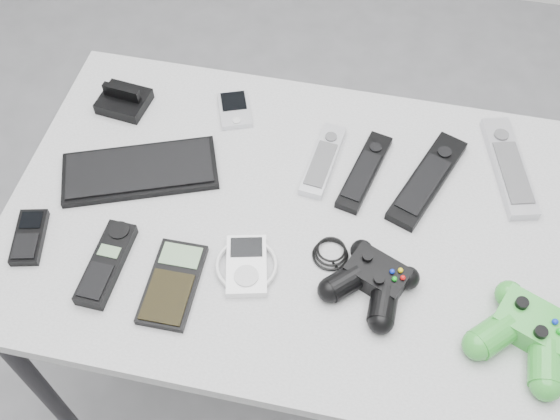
% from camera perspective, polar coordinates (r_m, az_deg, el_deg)
% --- Properties ---
extents(floor, '(3.50, 3.50, 0.00)m').
position_cam_1_polar(floor, '(1.81, 3.19, -14.70)').
color(floor, slate).
rests_on(floor, ground).
extents(desk, '(1.07, 0.68, 0.71)m').
position_cam_1_polar(desk, '(1.24, 1.62, -2.33)').
color(desk, gray).
rests_on(desk, floor).
extents(pda_keyboard, '(0.31, 0.22, 0.02)m').
position_cam_1_polar(pda_keyboard, '(1.27, -12.10, 3.39)').
color(pda_keyboard, black).
rests_on(pda_keyboard, desk).
extents(dock_bracket, '(0.10, 0.09, 0.05)m').
position_cam_1_polar(dock_bracket, '(1.38, -13.53, 9.57)').
color(dock_bracket, black).
rests_on(dock_bracket, desk).
extents(pda, '(0.09, 0.11, 0.02)m').
position_cam_1_polar(pda, '(1.35, -3.96, 8.74)').
color(pda, silver).
rests_on(pda, desk).
extents(remote_silver_a, '(0.06, 0.18, 0.02)m').
position_cam_1_polar(remote_silver_a, '(1.26, 3.78, 4.42)').
color(remote_silver_a, silver).
rests_on(remote_silver_a, desk).
extents(remote_black_a, '(0.09, 0.20, 0.02)m').
position_cam_1_polar(remote_black_a, '(1.25, 7.37, 3.38)').
color(remote_black_a, black).
rests_on(remote_black_a, desk).
extents(remote_black_b, '(0.14, 0.24, 0.02)m').
position_cam_1_polar(remote_black_b, '(1.25, 12.73, 2.63)').
color(remote_black_b, black).
rests_on(remote_black_b, desk).
extents(remote_silver_b, '(0.11, 0.24, 0.02)m').
position_cam_1_polar(remote_silver_b, '(1.31, 19.32, 3.63)').
color(remote_silver_b, '#B5B5BC').
rests_on(remote_silver_b, desk).
extents(mobile_phone, '(0.07, 0.12, 0.02)m').
position_cam_1_polar(mobile_phone, '(1.23, -21.00, -2.18)').
color(mobile_phone, black).
rests_on(mobile_phone, desk).
extents(cordless_handset, '(0.06, 0.16, 0.03)m').
position_cam_1_polar(cordless_handset, '(1.16, -14.89, -4.52)').
color(cordless_handset, black).
rests_on(cordless_handset, desk).
extents(calculator, '(0.08, 0.16, 0.02)m').
position_cam_1_polar(calculator, '(1.12, -9.34, -6.34)').
color(calculator, black).
rests_on(calculator, desk).
extents(mp3_player, '(0.13, 0.14, 0.02)m').
position_cam_1_polar(mp3_player, '(1.12, -2.93, -4.81)').
color(mp3_player, white).
rests_on(mp3_player, desk).
extents(controller_black, '(0.28, 0.23, 0.05)m').
position_cam_1_polar(controller_black, '(1.10, 8.08, -6.04)').
color(controller_black, black).
rests_on(controller_black, desk).
extents(controller_green, '(0.22, 0.22, 0.06)m').
position_cam_1_polar(controller_green, '(1.12, 20.86, -9.85)').
color(controller_green, '#288624').
rests_on(controller_green, desk).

